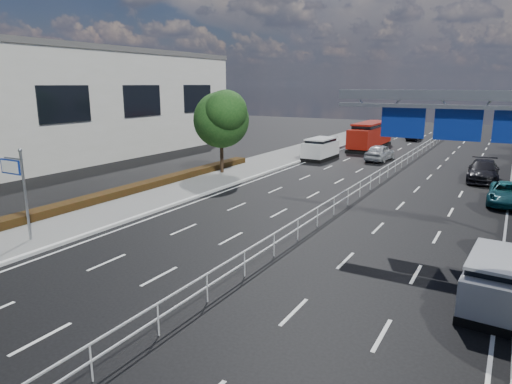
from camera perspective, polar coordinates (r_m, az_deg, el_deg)
The scene contains 16 objects.
ground at distance 16.31m, azimuth -4.40°, elevation -12.43°, with size 160.00×160.00×0.00m, color black.
sidewalk_near at distance 24.25m, azimuth -27.66°, elevation -5.04°, with size 5.00×140.00×0.14m, color slate.
kerb_near at distance 22.26m, azimuth -24.12°, elevation -6.23°, with size 0.25×140.00×0.15m, color silver.
median_fence at distance 36.20m, azimuth 15.90°, elevation 2.38°, with size 0.05×85.00×1.02m.
hedge_near at distance 28.37m, azimuth -21.31°, elevation -1.30°, with size 1.00×36.00×0.44m, color black.
toilet_sign at distance 23.13m, azimuth -27.68°, elevation 1.50°, with size 1.62×0.18×4.34m.
overhead_gantry at distance 22.28m, azimuth 25.84°, elevation 8.23°, with size 10.24×0.38×7.45m.
near_building at distance 48.77m, azimuth -22.50°, elevation 9.89°, with size 12.00×38.00×10.00m, color beige.
near_tree_back at distance 36.35m, azimuth -4.33°, elevation 9.40°, with size 4.84×4.51×6.69m.
white_minivan at distance 44.47m, azimuth 8.07°, elevation 5.35°, with size 2.18×4.80×2.06m.
red_bus at distance 53.18m, azimuth 14.08°, elevation 6.95°, with size 2.43×9.89×2.95m.
near_car_silver at distance 44.90m, azimuth 15.22°, elevation 4.79°, with size 1.84×4.58×1.56m, color #A1A4A8.
near_car_dark at distance 63.27m, azimuth 19.16°, elevation 6.81°, with size 1.48×4.26×1.40m, color black.
silver_minivan at distance 16.96m, azimuth 27.83°, elevation -9.84°, with size 2.00×4.26×1.73m.
parked_car_teal at distance 31.44m, azimuth 28.95°, elevation -0.17°, with size 2.13×4.62×1.28m, color #175E68.
parked_car_dark at distance 38.19m, azimuth 26.53°, elevation 2.40°, with size 2.14×5.26×1.53m, color black.
Camera 1 is at (8.31, -12.12, 7.07)m, focal length 32.00 mm.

